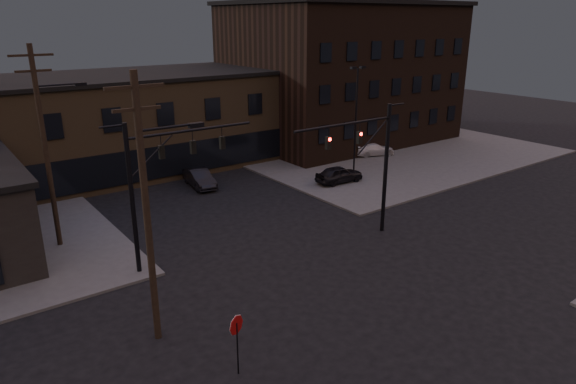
# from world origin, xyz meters

# --- Properties ---
(ground) EXTENTS (140.00, 140.00, 0.00)m
(ground) POSITION_xyz_m (0.00, 0.00, 0.00)
(ground) COLOR black
(ground) RESTS_ON ground
(sidewalk_ne) EXTENTS (30.00, 30.00, 0.15)m
(sidewalk_ne) POSITION_xyz_m (22.00, 22.00, 0.07)
(sidewalk_ne) COLOR #474744
(sidewalk_ne) RESTS_ON ground
(building_row) EXTENTS (40.00, 12.00, 8.00)m
(building_row) POSITION_xyz_m (0.00, 28.00, 4.00)
(building_row) COLOR brown
(building_row) RESTS_ON ground
(building_right) EXTENTS (22.00, 16.00, 14.00)m
(building_right) POSITION_xyz_m (22.00, 26.00, 7.00)
(building_right) COLOR black
(building_right) RESTS_ON ground
(traffic_signal_near) EXTENTS (7.12, 0.24, 8.00)m
(traffic_signal_near) POSITION_xyz_m (5.36, 4.50, 4.93)
(traffic_signal_near) COLOR black
(traffic_signal_near) RESTS_ON ground
(traffic_signal_far) EXTENTS (7.12, 0.24, 8.00)m
(traffic_signal_far) POSITION_xyz_m (-6.72, 8.00, 5.01)
(traffic_signal_far) COLOR black
(traffic_signal_far) RESTS_ON ground
(stop_sign) EXTENTS (0.72, 0.33, 2.48)m
(stop_sign) POSITION_xyz_m (-8.00, -1.99, 1.84)
(stop_sign) COLOR black
(stop_sign) RESTS_ON ground
(utility_pole_near) EXTENTS (3.70, 0.28, 11.00)m
(utility_pole_near) POSITION_xyz_m (-9.43, 2.00, 5.87)
(utility_pole_near) COLOR black
(utility_pole_near) RESTS_ON ground
(utility_pole_mid) EXTENTS (3.70, 0.28, 11.50)m
(utility_pole_mid) POSITION_xyz_m (-10.44, 14.00, 6.13)
(utility_pole_mid) COLOR black
(utility_pole_mid) RESTS_ON ground
(lot_light_a) EXTENTS (1.50, 0.28, 9.14)m
(lot_light_a) POSITION_xyz_m (13.00, 14.00, 5.51)
(lot_light_a) COLOR black
(lot_light_a) RESTS_ON ground
(lot_light_b) EXTENTS (1.50, 0.28, 9.14)m
(lot_light_b) POSITION_xyz_m (19.00, 19.00, 5.51)
(lot_light_b) COLOR black
(lot_light_b) RESTS_ON ground
(parked_car_lot_a) EXTENTS (4.11, 1.92, 1.36)m
(parked_car_lot_a) POSITION_xyz_m (10.73, 13.30, 0.83)
(parked_car_lot_a) COLOR black
(parked_car_lot_a) RESTS_ON sidewalk_ne
(parked_car_lot_b) EXTENTS (4.38, 2.90, 1.18)m
(parked_car_lot_b) POSITION_xyz_m (19.30, 17.86, 0.74)
(parked_car_lot_b) COLOR silver
(parked_car_lot_b) RESTS_ON sidewalk_ne
(car_crossing) EXTENTS (1.99, 4.39, 1.40)m
(car_crossing) POSITION_xyz_m (1.37, 19.39, 0.70)
(car_crossing) COLOR black
(car_crossing) RESTS_ON ground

